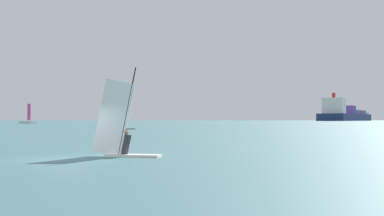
% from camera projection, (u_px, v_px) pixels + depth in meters
% --- Properties ---
extents(ground_plane, '(4000.00, 4000.00, 0.00)m').
position_uv_depth(ground_plane, '(64.00, 159.00, 20.18)').
color(ground_plane, '#386066').
extents(windsurfer, '(3.35, 0.86, 4.15)m').
position_uv_depth(windsurfer, '(123.00, 136.00, 21.58)').
color(windsurfer, white).
rests_on(windsurfer, ground_plane).
extents(cargo_ship, '(67.89, 153.37, 33.39)m').
position_uv_depth(cargo_ship, '(345.00, 115.00, 599.94)').
color(cargo_ship, navy).
rests_on(cargo_ship, ground_plane).
extents(small_sailboat, '(9.76, 6.10, 9.28)m').
position_uv_depth(small_sailboat, '(28.00, 122.00, 193.59)').
color(small_sailboat, white).
rests_on(small_sailboat, ground_plane).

